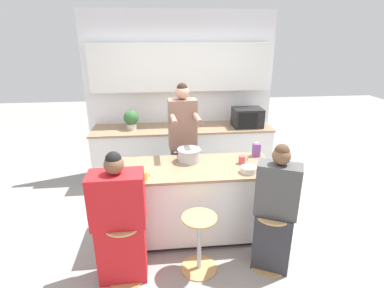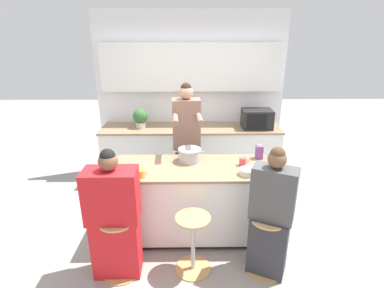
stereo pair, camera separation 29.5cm
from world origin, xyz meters
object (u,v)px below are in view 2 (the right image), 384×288
(kitchen_island, at_px, (192,201))
(bar_stool_leftmost, at_px, (119,246))
(bar_stool_rightmost, at_px, (266,244))
(microwave, at_px, (257,119))
(person_cooking, at_px, (187,149))
(cooking_pot, at_px, (190,155))
(coffee_cup_near, at_px, (243,162))
(coffee_cup_far, at_px, (140,174))
(person_wrapped_blanket, at_px, (114,219))
(person_seated_near, at_px, (271,219))
(fruit_bowl, at_px, (247,172))
(bar_stool_center, at_px, (193,242))
(potted_plant, at_px, (140,117))
(juice_carton, at_px, (259,152))

(kitchen_island, xyz_separation_m, bar_stool_leftmost, (-0.74, -0.65, -0.12))
(bar_stool_rightmost, distance_m, microwave, 2.29)
(bar_stool_rightmost, bearing_deg, person_cooking, 122.70)
(person_cooking, height_order, cooking_pot, person_cooking)
(kitchen_island, distance_m, coffee_cup_near, 0.77)
(kitchen_island, relative_size, bar_stool_leftmost, 2.90)
(kitchen_island, distance_m, coffee_cup_far, 0.78)
(person_cooking, bearing_deg, cooking_pot, -88.18)
(person_wrapped_blanket, relative_size, coffee_cup_near, 12.28)
(person_seated_near, height_order, fruit_bowl, person_seated_near)
(bar_stool_rightmost, distance_m, coffee_cup_near, 0.93)
(coffee_cup_near, bearing_deg, bar_stool_center, -132.26)
(kitchen_island, xyz_separation_m, person_seated_near, (0.77, -0.63, 0.17))
(bar_stool_leftmost, distance_m, bar_stool_center, 0.74)
(person_cooking, distance_m, microwave, 1.45)
(bar_stool_leftmost, xyz_separation_m, person_seated_near, (1.51, 0.02, 0.29))
(person_wrapped_blanket, bearing_deg, coffee_cup_near, 25.32)
(bar_stool_rightmost, relative_size, person_wrapped_blanket, 0.47)
(kitchen_island, height_order, microwave, microwave)
(kitchen_island, bearing_deg, bar_stool_leftmost, -138.59)
(cooking_pot, relative_size, potted_plant, 1.17)
(coffee_cup_near, relative_size, microwave, 0.24)
(fruit_bowl, relative_size, coffee_cup_near, 1.54)
(bar_stool_rightmost, xyz_separation_m, coffee_cup_far, (-1.29, 0.39, 0.61))
(bar_stool_center, xyz_separation_m, cooking_pot, (-0.03, 0.78, 0.65))
(bar_stool_center, distance_m, person_seated_near, 0.82)
(person_wrapped_blanket, distance_m, coffee_cup_near, 1.54)
(cooking_pot, bearing_deg, bar_stool_rightmost, -46.40)
(bar_stool_leftmost, distance_m, coffee_cup_far, 0.75)
(coffee_cup_far, relative_size, potted_plant, 0.39)
(juice_carton, bearing_deg, bar_stool_leftmost, -150.39)
(fruit_bowl, xyz_separation_m, juice_carton, (0.23, 0.45, 0.05))
(bar_stool_rightmost, relative_size, coffee_cup_near, 5.71)
(person_cooking, height_order, person_wrapped_blanket, person_cooking)
(person_cooking, relative_size, microwave, 3.74)
(person_seated_near, bearing_deg, bar_stool_center, -156.26)
(person_wrapped_blanket, height_order, potted_plant, person_wrapped_blanket)
(potted_plant, bearing_deg, kitchen_island, -62.41)
(bar_stool_leftmost, height_order, microwave, microwave)
(person_wrapped_blanket, xyz_separation_m, coffee_cup_near, (1.36, 0.66, 0.31))
(kitchen_island, relative_size, bar_stool_center, 2.90)
(person_seated_near, distance_m, fruit_bowl, 0.55)
(bar_stool_center, bearing_deg, person_seated_near, -1.41)
(kitchen_island, bearing_deg, coffee_cup_near, 2.91)
(bar_stool_rightmost, relative_size, person_seated_near, 0.46)
(coffee_cup_far, bearing_deg, coffee_cup_near, 14.29)
(bar_stool_rightmost, bearing_deg, bar_stool_leftmost, -179.68)
(person_seated_near, xyz_separation_m, fruit_bowl, (-0.17, 0.42, 0.31))
(kitchen_island, xyz_separation_m, bar_stool_center, (0.00, -0.61, -0.12))
(juice_carton, bearing_deg, person_seated_near, -93.51)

